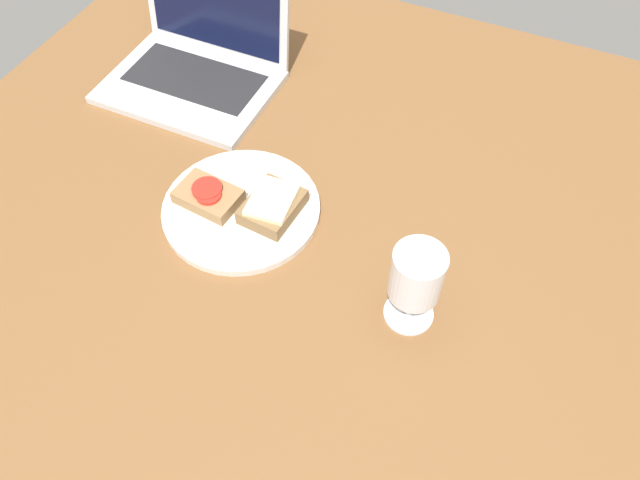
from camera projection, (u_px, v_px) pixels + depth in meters
wooden_table at (298, 253)px, 97.90cm from camera, size 140.00×140.00×3.00cm
plate at (241, 209)px, 100.49cm from camera, size 25.45×25.45×1.32cm
sandwich_with_tomato at (208, 195)px, 99.61cm from camera, size 10.61×7.65×2.89cm
sandwich_with_cheese at (272, 205)px, 97.97cm from camera, size 8.40×10.33×3.41cm
wine_glass at (416, 277)px, 81.92cm from camera, size 7.19×7.19×14.18cm
laptop at (199, 57)px, 118.08cm from camera, size 31.22×25.60×20.81cm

